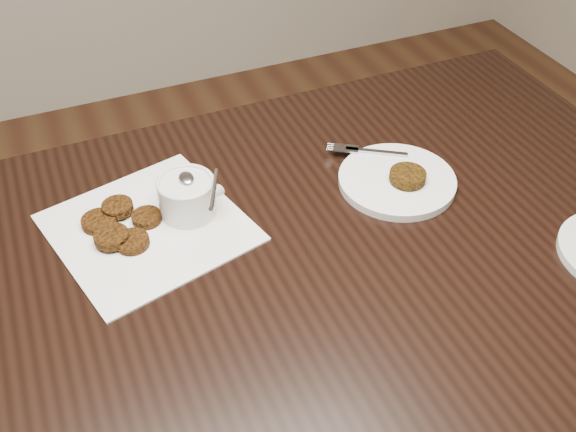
# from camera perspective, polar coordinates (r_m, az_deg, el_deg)

# --- Properties ---
(table) EXTENTS (1.52, 0.98, 0.75)m
(table) POSITION_cam_1_polar(r_m,az_deg,el_deg) (1.29, -1.06, -17.33)
(table) COLOR black
(table) RESTS_ON floor
(napkin) EXTENTS (0.35, 0.35, 0.00)m
(napkin) POSITION_cam_1_polar(r_m,az_deg,el_deg) (1.10, -11.92, -0.99)
(napkin) COLOR white
(napkin) RESTS_ON table
(sauce_ramekin) EXTENTS (0.16, 0.16, 0.13)m
(sauce_ramekin) POSITION_cam_1_polar(r_m,az_deg,el_deg) (1.08, -8.87, 3.03)
(sauce_ramekin) COLOR silver
(sauce_ramekin) RESTS_ON napkin
(patty_cluster) EXTENTS (0.22, 0.22, 0.02)m
(patty_cluster) POSITION_cam_1_polar(r_m,az_deg,el_deg) (1.10, -14.08, -0.75)
(patty_cluster) COLOR #58310B
(patty_cluster) RESTS_ON napkin
(plate_with_patty) EXTENTS (0.28, 0.28, 0.03)m
(plate_with_patty) POSITION_cam_1_polar(r_m,az_deg,el_deg) (1.17, 9.41, 3.33)
(plate_with_patty) COLOR white
(plate_with_patty) RESTS_ON table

